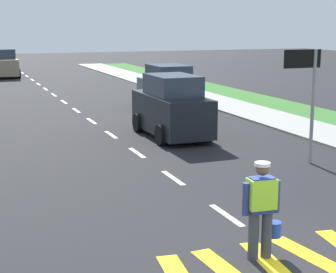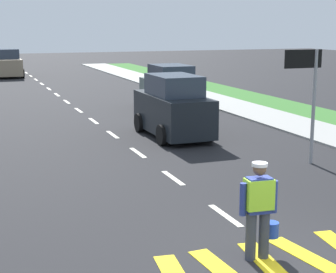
{
  "view_description": "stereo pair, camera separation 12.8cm",
  "coord_description": "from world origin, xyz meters",
  "px_view_note": "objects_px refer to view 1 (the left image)",
  "views": [
    {
      "loc": [
        -5.01,
        -6.92,
        3.88
      ],
      "look_at": [
        -0.14,
        5.71,
        1.1
      ],
      "focal_mm": 58.79,
      "sensor_mm": 36.0,
      "label": 1
    },
    {
      "loc": [
        -4.89,
        -6.97,
        3.88
      ],
      "look_at": [
        -0.14,
        5.71,
        1.1
      ],
      "focal_mm": 58.79,
      "sensor_mm": 36.0,
      "label": 2
    }
  ],
  "objects_px": {
    "car_oncoming_third": "(3,64)",
    "car_parked_far": "(168,89)",
    "lane_direction_sign": "(307,79)",
    "road_worker": "(262,205)",
    "car_outgoing_ahead": "(172,108)"
  },
  "relations": [
    {
      "from": "car_oncoming_third",
      "to": "car_parked_far",
      "type": "bearing_deg",
      "value": -73.41
    },
    {
      "from": "lane_direction_sign",
      "to": "car_parked_far",
      "type": "bearing_deg",
      "value": 89.6
    },
    {
      "from": "car_oncoming_third",
      "to": "car_parked_far",
      "type": "height_order",
      "value": "car_oncoming_third"
    },
    {
      "from": "road_worker",
      "to": "car_oncoming_third",
      "type": "height_order",
      "value": "car_oncoming_third"
    },
    {
      "from": "road_worker",
      "to": "car_oncoming_third",
      "type": "relative_size",
      "value": 0.39
    },
    {
      "from": "road_worker",
      "to": "lane_direction_sign",
      "type": "bearing_deg",
      "value": 49.57
    },
    {
      "from": "road_worker",
      "to": "car_parked_far",
      "type": "relative_size",
      "value": 0.44
    },
    {
      "from": "lane_direction_sign",
      "to": "car_parked_far",
      "type": "relative_size",
      "value": 0.84
    },
    {
      "from": "car_oncoming_third",
      "to": "car_parked_far",
      "type": "xyz_separation_m",
      "value": [
        5.71,
        -19.15,
        -0.01
      ]
    },
    {
      "from": "road_worker",
      "to": "car_parked_far",
      "type": "height_order",
      "value": "car_parked_far"
    },
    {
      "from": "car_outgoing_ahead",
      "to": "car_oncoming_third",
      "type": "xyz_separation_m",
      "value": [
        -3.58,
        25.06,
        -0.05
      ]
    },
    {
      "from": "car_outgoing_ahead",
      "to": "car_parked_far",
      "type": "height_order",
      "value": "car_outgoing_ahead"
    },
    {
      "from": "car_outgoing_ahead",
      "to": "car_oncoming_third",
      "type": "bearing_deg",
      "value": 98.12
    },
    {
      "from": "road_worker",
      "to": "car_outgoing_ahead",
      "type": "relative_size",
      "value": 0.42
    },
    {
      "from": "lane_direction_sign",
      "to": "car_oncoming_third",
      "type": "height_order",
      "value": "lane_direction_sign"
    }
  ]
}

